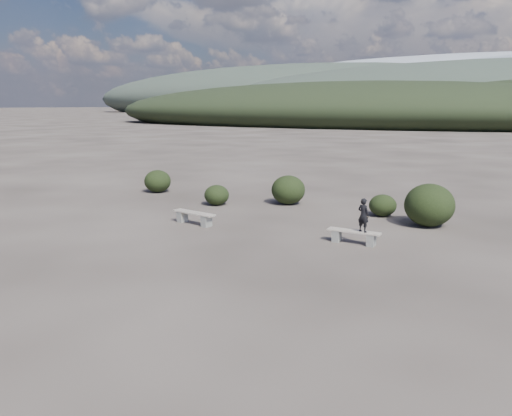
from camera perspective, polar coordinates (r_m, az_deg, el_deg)
The scene contains 10 objects.
ground at distance 12.09m, azimuth -6.18°, elevation -8.29°, with size 1200.00×1200.00×0.00m, color #2E2723.
bench_left at distance 17.61m, azimuth -7.09°, elevation -1.02°, with size 1.78×0.65×0.44m.
bench_right at distance 15.35m, azimuth 11.11°, elevation -3.13°, with size 1.62×0.36×0.40m.
seated_person at distance 15.12m, azimuth 12.17°, elevation -0.79°, with size 0.37×0.24×1.02m, color black.
shrub_a at distance 20.88m, azimuth -4.52°, elevation 1.49°, with size 1.04×1.04×0.85m, color black.
shrub_b at distance 21.02m, azimuth 3.71°, elevation 2.08°, with size 1.42×1.42×1.22m, color black.
shrub_c at distance 19.34m, azimuth 14.28°, elevation 0.30°, with size 1.03×1.03×0.82m, color black.
shrub_d at distance 18.13m, azimuth 19.20°, elevation 0.32°, with size 1.69×1.69×1.48m, color black.
shrub_f at distance 24.33m, azimuth -11.18°, elevation 3.03°, with size 1.26×1.26×1.07m, color black.
mountain_ridges at distance 348.84m, azimuth 25.60°, elevation 11.73°, with size 500.00×400.00×56.00m.
Camera 1 is at (6.32, -9.44, 4.13)m, focal length 35.00 mm.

